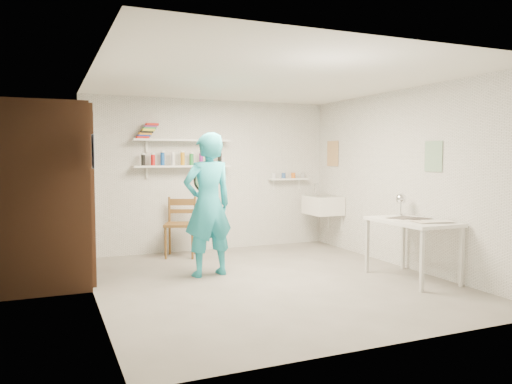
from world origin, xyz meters
name	(u,v)px	position (x,y,z in m)	size (l,w,h in m)	color
floor	(269,282)	(0.00, 0.00, -0.01)	(4.00, 4.50, 0.02)	slate
ceiling	(269,79)	(0.00, 0.00, 2.41)	(4.00, 4.50, 0.02)	silver
wall_back	(211,175)	(0.00, 2.26, 1.20)	(4.00, 0.02, 2.40)	silver
wall_front	(390,195)	(0.00, -2.26, 1.20)	(4.00, 0.02, 2.40)	silver
wall_left	(92,185)	(-2.01, 0.00, 1.20)	(0.02, 4.50, 2.40)	silver
wall_right	(405,179)	(2.01, 0.00, 1.20)	(0.02, 4.50, 2.40)	silver
doorway_recess	(87,197)	(-1.99, 1.05, 1.00)	(0.02, 0.90, 2.00)	black
corridor_box	(23,195)	(-2.70, 1.05, 1.05)	(1.40, 1.50, 2.10)	brown
door_lintel	(86,111)	(-1.97, 1.05, 2.05)	(0.06, 1.05, 0.10)	brown
door_jamb_near	(92,200)	(-1.97, 0.55, 1.00)	(0.06, 0.10, 2.00)	brown
door_jamb_far	(85,194)	(-1.97, 1.55, 1.00)	(0.06, 0.10, 2.00)	brown
shelf_lower	(182,166)	(-0.50, 2.13, 1.35)	(1.50, 0.22, 0.03)	white
shelf_upper	(182,140)	(-0.50, 2.13, 1.75)	(1.50, 0.22, 0.03)	white
ledge_shelf	(288,179)	(1.35, 2.17, 1.12)	(0.70, 0.14, 0.03)	white
poster_left	(93,151)	(-1.99, 0.05, 1.55)	(0.01, 0.28, 0.36)	#334C7F
poster_right_a	(333,154)	(1.99, 1.80, 1.55)	(0.01, 0.34, 0.42)	#995933
poster_right_b	(433,156)	(1.99, -0.55, 1.50)	(0.01, 0.30, 0.38)	#3F724C
belfast_sink	(323,205)	(1.75, 1.70, 0.70)	(0.48, 0.60, 0.30)	white
man	(208,205)	(-0.59, 0.55, 0.90)	(0.65, 0.43, 1.79)	#25A6BA
wall_clock	(205,180)	(-0.55, 0.77, 1.20)	(0.32, 0.32, 0.04)	#F0EFA4
wooden_chair	(181,225)	(-0.61, 1.86, 0.49)	(0.45, 0.43, 0.97)	brown
work_table	(412,250)	(1.64, -0.60, 0.36)	(0.66, 1.09, 0.73)	silver
desk_lamp	(401,199)	(1.82, -0.16, 0.95)	(0.14, 0.14, 0.14)	silver
spray_cans	(182,160)	(-0.50, 2.13, 1.45)	(1.31, 0.06, 0.17)	black
book_stack	(147,131)	(-1.03, 2.13, 1.88)	(0.32, 0.14, 0.22)	red
ledge_pots	(288,175)	(1.35, 2.17, 1.18)	(0.48, 0.07, 0.09)	silver
papers	(412,219)	(1.64, -0.60, 0.74)	(0.30, 0.22, 0.02)	silver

